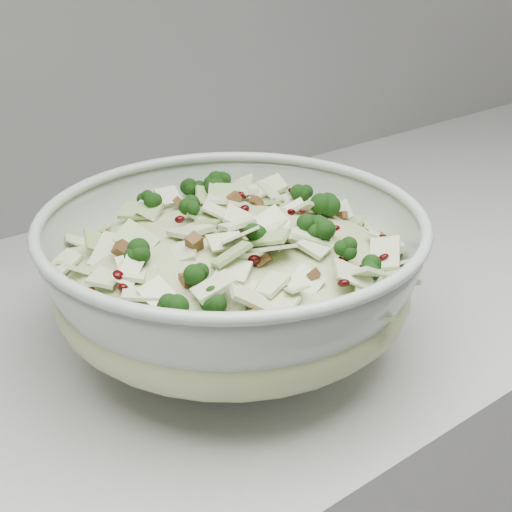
# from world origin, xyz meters

# --- Properties ---
(counter) EXTENTS (3.60, 0.60, 0.90)m
(counter) POSITION_xyz_m (0.00, 1.70, 0.45)
(counter) COLOR #A6A7A2
(counter) RESTS_ON floor
(mixing_bowl) EXTENTS (0.44, 0.44, 0.14)m
(mixing_bowl) POSITION_xyz_m (-0.68, 1.60, 0.97)
(mixing_bowl) COLOR #A4B4A5
(mixing_bowl) RESTS_ON counter
(salad) EXTENTS (0.38, 0.38, 0.14)m
(salad) POSITION_xyz_m (-0.68, 1.60, 0.99)
(salad) COLOR #B2B97E
(salad) RESTS_ON mixing_bowl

